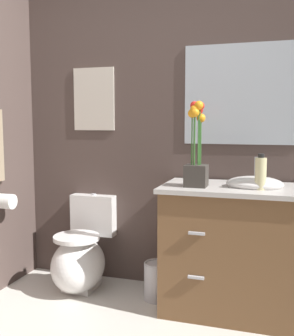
# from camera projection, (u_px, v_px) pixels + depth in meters

# --- Properties ---
(wall_back) EXTENTS (3.98, 0.05, 2.50)m
(wall_back) POSITION_uv_depth(u_px,v_px,m) (211.00, 123.00, 2.93)
(wall_back) COLOR #4C3D38
(wall_back) RESTS_ON ground_plane
(toilet) EXTENTS (0.38, 0.59, 0.69)m
(toilet) POSITION_uv_depth(u_px,v_px,m) (81.00, 257.00, 3.03)
(toilet) COLOR white
(toilet) RESTS_ON ground_plane
(vanity_cabinet) EXTENTS (0.94, 0.56, 1.02)m
(vanity_cabinet) POSITION_uv_depth(u_px,v_px,m) (234.00, 248.00, 2.65)
(vanity_cabinet) COLOR brown
(vanity_cabinet) RESTS_ON ground_plane
(flower_vase) EXTENTS (0.14, 0.14, 0.54)m
(flower_vase) POSITION_uv_depth(u_px,v_px,m) (196.00, 153.00, 2.56)
(flower_vase) COLOR #38332D
(flower_vase) RESTS_ON vanity_cabinet
(soap_bottle) EXTENTS (0.07, 0.07, 0.22)m
(soap_bottle) POSITION_uv_depth(u_px,v_px,m) (261.00, 173.00, 2.46)
(soap_bottle) COLOR beige
(soap_bottle) RESTS_ON vanity_cabinet
(trash_bin) EXTENTS (0.18, 0.18, 0.27)m
(trash_bin) POSITION_uv_depth(u_px,v_px,m) (157.00, 281.00, 2.86)
(trash_bin) COLOR #B7B7BC
(trash_bin) RESTS_ON ground_plane
(wall_poster) EXTENTS (0.34, 0.01, 0.48)m
(wall_poster) POSITION_uv_depth(u_px,v_px,m) (94.00, 99.00, 3.15)
(wall_poster) COLOR beige
(wall_mirror) EXTENTS (0.80, 0.01, 0.70)m
(wall_mirror) POSITION_uv_depth(u_px,v_px,m) (241.00, 94.00, 2.81)
(wall_mirror) COLOR #B2BCC6
(toilet_paper_roll) EXTENTS (0.11, 0.11, 0.11)m
(toilet_paper_roll) POSITION_uv_depth(u_px,v_px,m) (7.00, 201.00, 2.94)
(toilet_paper_roll) COLOR white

